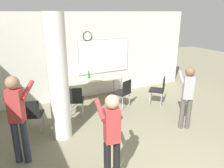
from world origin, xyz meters
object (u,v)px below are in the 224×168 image
object	(u,v)px
chair_table_left	(75,99)
person_watching_back	(17,113)
chair_table_right	(123,91)
folding_table	(94,80)
person_playing_side	(187,93)
chair_near_pillar	(32,113)
chair_mid_room	(159,89)
person_playing_front	(111,133)
bottle_on_table	(89,75)

from	to	relation	value
chair_table_left	person_watching_back	xyz separation A→B (m)	(-1.50, -1.43, 0.51)
chair_table_right	person_watching_back	world-z (taller)	person_watching_back
folding_table	chair_table_right	distance (m)	1.08
chair_table_left	person_playing_side	xyz separation A→B (m)	(2.26, -1.81, 0.42)
chair_near_pillar	chair_mid_room	size ratio (longest dim) A/B	1.00
chair_near_pillar	chair_table_right	bearing A→B (deg)	7.77
chair_table_left	person_playing_front	bearing A→B (deg)	-94.22
folding_table	bottle_on_table	bearing A→B (deg)	138.44
folding_table	chair_mid_room	bearing A→B (deg)	-33.96
bottle_on_table	person_watching_back	xyz separation A→B (m)	(-2.26, -2.39, 0.18)
chair_table_left	folding_table	bearing A→B (deg)	43.72
chair_table_right	person_playing_side	distance (m)	1.98
folding_table	person_watching_back	size ratio (longest dim) A/B	1.06
person_watching_back	chair_mid_room	bearing A→B (deg)	15.20
chair_table_right	chair_table_left	bearing A→B (deg)	178.40
bottle_on_table	person_playing_front	distance (m)	3.76
chair_near_pillar	person_playing_front	distance (m)	2.52
chair_near_pillar	person_watching_back	size ratio (longest dim) A/B	0.50
person_playing_front	person_watching_back	xyz separation A→B (m)	(-1.30, 1.25, 0.08)
person_watching_back	person_playing_side	size ratio (longest dim) A/B	1.10
folding_table	chair_mid_room	world-z (taller)	chair_mid_room
person_watching_back	person_playing_front	bearing A→B (deg)	-43.89
chair_near_pillar	chair_table_left	bearing A→B (deg)	18.95
person_watching_back	person_playing_side	distance (m)	3.78
chair_table_right	chair_near_pillar	world-z (taller)	same
folding_table	chair_table_left	bearing A→B (deg)	-136.28
chair_table_left	chair_near_pillar	xyz separation A→B (m)	(-1.17, -0.40, 0.00)
chair_mid_room	person_watching_back	size ratio (longest dim) A/B	0.50
bottle_on_table	person_watching_back	size ratio (longest dim) A/B	0.14
chair_table_right	person_playing_front	size ratio (longest dim) A/B	0.54
person_playing_front	chair_near_pillar	bearing A→B (deg)	113.14
chair_near_pillar	person_playing_side	world-z (taller)	person_playing_side
folding_table	person_playing_side	distance (m)	3.00
chair_mid_room	bottle_on_table	bearing A→B (deg)	145.47
chair_table_right	person_watching_back	size ratio (longest dim) A/B	0.50
folding_table	person_watching_back	distance (m)	3.31
chair_table_right	person_playing_side	xyz separation A→B (m)	(0.78, -1.77, 0.42)
bottle_on_table	person_watching_back	bearing A→B (deg)	-133.37
folding_table	chair_table_left	xyz separation A→B (m)	(-0.88, -0.84, -0.19)
chair_table_right	chair_table_left	size ratio (longest dim) A/B	1.00
folding_table	bottle_on_table	distance (m)	0.22
folding_table	person_playing_front	bearing A→B (deg)	-107.01
folding_table	person_playing_front	world-z (taller)	person_playing_front
folding_table	person_playing_side	size ratio (longest dim) A/B	1.17
bottle_on_table	chair_table_right	xyz separation A→B (m)	(0.72, -1.00, -0.34)
bottle_on_table	chair_mid_room	xyz separation A→B (m)	(1.85, -1.27, -0.34)
chair_near_pillar	person_playing_side	xyz separation A→B (m)	(3.43, -1.41, 0.42)
bottle_on_table	person_watching_back	distance (m)	3.29
chair_table_left	chair_mid_room	distance (m)	2.62
chair_near_pillar	chair_mid_room	world-z (taller)	same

